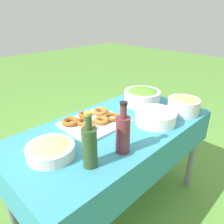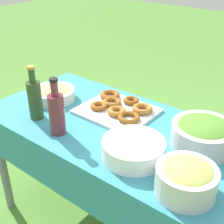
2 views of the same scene
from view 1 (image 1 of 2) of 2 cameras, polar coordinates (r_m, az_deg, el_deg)
The scene contains 9 objects.
ground_plane at distance 1.92m, azimuth 0.30°, elevation -23.67°, with size 14.00×14.00×0.00m, color #568C38.
picnic_table at distance 1.50m, azimuth 0.35°, elevation -7.38°, with size 1.41×0.72×0.74m.
salad_bowl at distance 1.78m, azimuth 7.88°, elevation 4.17°, with size 0.29×0.29×0.13m.
pasta_bowl at distance 1.20m, azimuth -15.78°, elevation -9.39°, with size 0.25×0.25×0.08m.
donut_platter at distance 1.48m, azimuth -4.92°, elevation -2.30°, with size 0.40×0.34×0.05m.
plate_stack at distance 1.50m, azimuth 11.26°, elevation -1.29°, with size 0.28×0.28×0.08m.
olive_oil_bottle at distance 1.05m, azimuth -5.89°, elevation -8.78°, with size 0.07×0.07×0.29m.
wine_bottle at distance 1.15m, azimuth 2.87°, elevation -5.50°, with size 0.08×0.08×0.29m.
fruit_bowl at distance 1.69m, azimuth 18.20°, elevation 1.91°, with size 0.23×0.23×0.13m.
Camera 1 is at (-0.91, -0.88, 1.44)m, focal length 35.00 mm.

